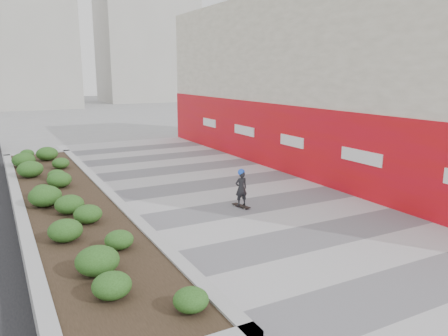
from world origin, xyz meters
The scene contains 8 objects.
ground centered at (0.00, 0.00, 0.00)m, with size 160.00×160.00×0.00m, color gray.
walkway centered at (0.00, 3.00, 0.01)m, with size 8.00×36.00×0.01m, color #A8A8AD.
building centered at (6.98, 8.98, 3.98)m, with size 6.04×24.08×8.00m.
planter centered at (-5.50, 7.00, 0.42)m, with size 3.00×18.00×0.90m.
distant_bldg_north_l centered at (-5.00, 55.00, 10.00)m, with size 16.00×12.00×20.00m, color #ADAAA3.
distant_bldg_north_r centered at (15.00, 60.00, 12.00)m, with size 14.00×10.00×24.00m, color #ADAAA3.
manhole_cover centered at (0.50, 3.00, 0.00)m, with size 0.44×0.44×0.01m, color #595654.
skateboarder centered at (-0.31, 5.00, 0.67)m, with size 0.43×0.75×1.32m.
Camera 1 is at (-7.31, -6.93, 4.37)m, focal length 35.00 mm.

